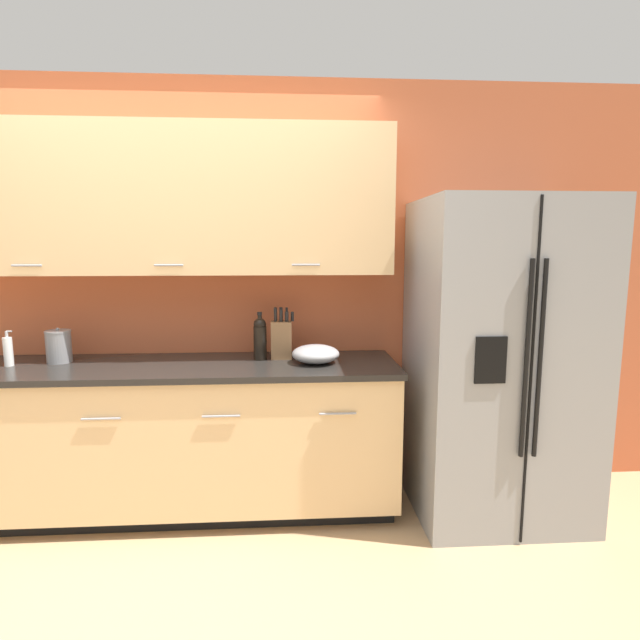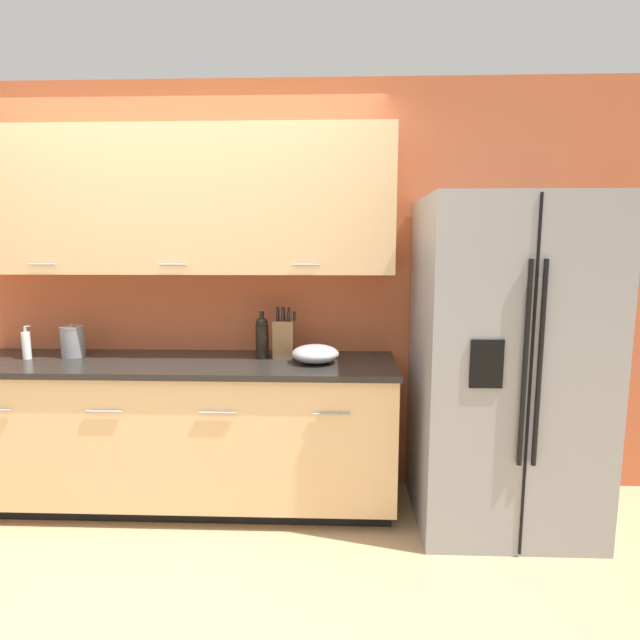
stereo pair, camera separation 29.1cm
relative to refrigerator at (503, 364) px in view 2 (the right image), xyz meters
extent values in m
plane|color=tan|center=(-1.90, -0.65, -0.92)|extent=(14.00, 14.00, 0.00)
cube|color=#BC5B38|center=(-1.90, 0.43, 0.38)|extent=(10.00, 0.05, 2.60)
cube|color=#E0B77F|center=(-1.89, 0.25, 0.92)|extent=(2.57, 0.32, 0.86)
cylinder|color=#99999E|center=(-2.67, 0.08, 0.55)|extent=(0.16, 0.01, 0.01)
cylinder|color=#99999E|center=(-1.89, 0.08, 0.55)|extent=(0.16, 0.01, 0.01)
cylinder|color=#99999E|center=(-1.12, 0.08, 0.55)|extent=(0.16, 0.01, 0.01)
cube|color=black|center=(-1.89, 0.13, -0.88)|extent=(2.54, 0.54, 0.09)
cube|color=#E0B77F|center=(-1.89, 0.09, -0.44)|extent=(2.58, 0.62, 0.78)
cube|color=black|center=(-1.89, 0.08, -0.04)|extent=(2.60, 0.64, 0.03)
cylinder|color=#99999E|center=(-2.20, -0.23, -0.23)|extent=(0.20, 0.01, 0.01)
cylinder|color=#99999E|center=(-1.59, -0.23, -0.23)|extent=(0.20, 0.01, 0.01)
cylinder|color=#99999E|center=(-0.97, -0.23, -0.23)|extent=(0.20, 0.01, 0.01)
cube|color=gray|center=(0.00, 0.00, 0.00)|extent=(0.95, 0.79, 1.85)
cube|color=black|center=(0.00, -0.40, 0.00)|extent=(0.01, 0.01, 1.81)
cylinder|color=black|center=(-0.03, -0.41, 0.09)|extent=(0.02, 0.02, 1.02)
cylinder|color=black|center=(0.04, -0.41, 0.09)|extent=(0.02, 0.02, 1.02)
cube|color=black|center=(-0.21, -0.40, 0.09)|extent=(0.16, 0.01, 0.24)
cube|color=olive|center=(-1.27, 0.20, 0.10)|extent=(0.12, 0.10, 0.23)
cylinder|color=black|center=(-1.30, 0.21, 0.25)|extent=(0.02, 0.04, 0.08)
cylinder|color=black|center=(-1.30, 0.18, 0.25)|extent=(0.02, 0.03, 0.09)
cylinder|color=black|center=(-1.27, 0.21, 0.25)|extent=(0.02, 0.04, 0.09)
cylinder|color=black|center=(-1.27, 0.18, 0.25)|extent=(0.02, 0.03, 0.08)
cylinder|color=black|center=(-1.24, 0.21, 0.25)|extent=(0.01, 0.03, 0.08)
cylinder|color=black|center=(-1.24, 0.18, 0.24)|extent=(0.02, 0.03, 0.06)
cylinder|color=black|center=(-1.20, 0.21, 0.24)|extent=(0.02, 0.03, 0.06)
cylinder|color=black|center=(-1.40, 0.17, 0.08)|extent=(0.08, 0.08, 0.20)
sphere|color=black|center=(-1.40, 0.17, 0.20)|extent=(0.08, 0.08, 0.08)
cylinder|color=black|center=(-1.40, 0.17, 0.22)|extent=(0.03, 0.03, 0.07)
cylinder|color=black|center=(-1.40, 0.17, 0.26)|extent=(0.03, 0.03, 0.02)
cylinder|color=white|center=(-2.82, 0.10, 0.07)|extent=(0.05, 0.05, 0.17)
cylinder|color=#B2B2B5|center=(-2.82, 0.10, 0.17)|extent=(0.02, 0.02, 0.04)
cylinder|color=#B2B2B5|center=(-2.81, 0.10, 0.18)|extent=(0.03, 0.01, 0.01)
cylinder|color=gray|center=(-2.57, 0.18, 0.07)|extent=(0.14, 0.14, 0.18)
cylinder|color=gray|center=(-2.57, 0.18, 0.17)|extent=(0.14, 0.14, 0.01)
sphere|color=gray|center=(-2.57, 0.18, 0.18)|extent=(0.02, 0.02, 0.02)
ellipsoid|color=#A3A3A5|center=(-1.07, 0.07, 0.03)|extent=(0.28, 0.28, 0.10)
camera|label=1|loc=(-1.23, -2.79, 0.65)|focal=28.00mm
camera|label=2|loc=(-0.94, -2.79, 0.65)|focal=28.00mm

